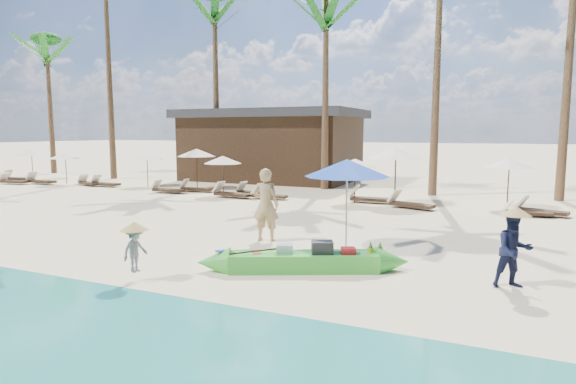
% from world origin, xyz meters
% --- Properties ---
extents(ground, '(240.00, 240.00, 0.00)m').
position_xyz_m(ground, '(0.00, 0.00, 0.00)').
color(ground, beige).
rests_on(ground, ground).
extents(wet_sand_strip, '(240.00, 4.50, 0.01)m').
position_xyz_m(wet_sand_strip, '(0.00, -5.00, 0.00)').
color(wet_sand_strip, tan).
rests_on(wet_sand_strip, ground).
extents(green_canoe, '(4.79, 2.46, 0.65)m').
position_xyz_m(green_canoe, '(1.28, -0.01, 0.22)').
color(green_canoe, green).
rests_on(green_canoe, ground).
extents(tourist, '(0.80, 0.60, 2.01)m').
position_xyz_m(tourist, '(-0.76, 2.22, 1.00)').
color(tourist, tan).
rests_on(tourist, ground).
extents(vendor_green, '(0.87, 0.79, 1.47)m').
position_xyz_m(vendor_green, '(5.38, 0.60, 0.74)').
color(vendor_green, '#131835').
rests_on(vendor_green, ground).
extents(vendor_yellow, '(0.39, 0.62, 0.91)m').
position_xyz_m(vendor_yellow, '(-1.57, -2.02, 0.64)').
color(vendor_yellow, gray).
rests_on(vendor_yellow, ground).
extents(blue_umbrella, '(2.15, 2.15, 2.31)m').
position_xyz_m(blue_umbrella, '(1.54, 2.21, 2.09)').
color(blue_umbrella, '#99999E').
rests_on(blue_umbrella, ground).
extents(resort_parasol_0, '(1.79, 1.79, 1.85)m').
position_xyz_m(resort_parasol_0, '(-21.81, 11.55, 1.66)').
color(resort_parasol_0, '#362416').
rests_on(resort_parasol_0, ground).
extents(lounger_0_left, '(1.81, 0.73, 0.60)m').
position_xyz_m(lounger_0_left, '(-21.85, 10.38, 0.20)').
color(lounger_0_left, '#362416').
rests_on(lounger_0_left, ground).
extents(lounger_0_right, '(1.77, 0.73, 0.58)m').
position_xyz_m(lounger_0_right, '(-20.44, 9.16, 0.19)').
color(lounger_0_right, '#362416').
rests_on(lounger_0_right, ground).
extents(resort_parasol_1, '(1.76, 1.76, 1.82)m').
position_xyz_m(resort_parasol_1, '(-17.66, 10.46, 1.64)').
color(resort_parasol_1, '#362416').
rests_on(resort_parasol_1, ground).
extents(lounger_1_left, '(1.85, 0.58, 0.63)m').
position_xyz_m(lounger_1_left, '(-19.05, 9.83, 0.21)').
color(lounger_1_left, '#362416').
rests_on(lounger_1_left, ground).
extents(lounger_1_right, '(1.70, 0.91, 0.55)m').
position_xyz_m(lounger_1_right, '(-15.86, 10.34, 0.18)').
color(lounger_1_right, '#362416').
rests_on(lounger_1_right, ground).
extents(resort_parasol_2, '(1.77, 1.77, 1.83)m').
position_xyz_m(resort_parasol_2, '(-12.72, 11.55, 1.65)').
color(resort_parasol_2, '#362416').
rests_on(resort_parasol_2, ground).
extents(lounger_2_left, '(1.72, 0.54, 0.58)m').
position_xyz_m(lounger_2_left, '(-14.75, 10.41, 0.19)').
color(lounger_2_left, '#362416').
rests_on(lounger_2_left, ground).
extents(resort_parasol_3, '(2.04, 2.04, 2.10)m').
position_xyz_m(resort_parasol_3, '(-9.57, 11.70, 1.89)').
color(resort_parasol_3, '#362416').
rests_on(resort_parasol_3, ground).
extents(lounger_3_left, '(1.72, 0.57, 0.58)m').
position_xyz_m(lounger_3_left, '(-9.86, 9.52, 0.19)').
color(lounger_3_left, '#362416').
rests_on(lounger_3_left, ground).
extents(lounger_3_right, '(1.73, 0.79, 0.57)m').
position_xyz_m(lounger_3_right, '(-8.85, 10.46, 0.19)').
color(lounger_3_right, '#362416').
rests_on(lounger_3_right, ground).
extents(resort_parasol_4, '(1.80, 1.80, 1.86)m').
position_xyz_m(resort_parasol_4, '(-6.90, 9.97, 1.67)').
color(resort_parasol_4, '#362416').
rests_on(resort_parasol_4, ground).
extents(lounger_4_left, '(1.91, 0.70, 0.64)m').
position_xyz_m(lounger_4_left, '(-6.14, 9.38, 0.21)').
color(lounger_4_left, '#362416').
rests_on(lounger_4_left, ground).
extents(lounger_4_right, '(1.73, 0.70, 0.57)m').
position_xyz_m(lounger_4_right, '(-5.57, 10.34, 0.19)').
color(lounger_4_right, '#362416').
rests_on(lounger_4_right, ground).
extents(resort_parasol_5, '(1.80, 1.80, 1.86)m').
position_xyz_m(resort_parasol_5, '(-0.56, 10.23, 1.67)').
color(resort_parasol_5, '#362416').
rests_on(resort_parasol_5, ground).
extents(lounger_5_left, '(1.68, 0.65, 0.56)m').
position_xyz_m(lounger_5_left, '(-4.39, 9.60, 0.19)').
color(lounger_5_left, '#362416').
rests_on(lounger_5_left, ground).
extents(resort_parasol_6, '(2.27, 2.27, 2.34)m').
position_xyz_m(resort_parasol_6, '(1.08, 10.51, 2.11)').
color(resort_parasol_6, '#362416').
rests_on(resort_parasol_6, ground).
extents(lounger_6_left, '(1.93, 0.67, 0.65)m').
position_xyz_m(lounger_6_left, '(0.04, 10.35, 0.22)').
color(lounger_6_left, '#362416').
rests_on(lounger_6_left, ground).
extents(lounger_6_right, '(1.90, 1.09, 0.62)m').
position_xyz_m(lounger_6_right, '(1.84, 9.54, 0.21)').
color(lounger_6_right, '#362416').
rests_on(lounger_6_right, ground).
extents(resort_parasol_7, '(1.91, 1.91, 1.97)m').
position_xyz_m(resort_parasol_7, '(5.36, 11.25, 1.78)').
color(resort_parasol_7, '#362416').
rests_on(resort_parasol_7, ground).
extents(lounger_7_left, '(1.65, 0.62, 0.55)m').
position_xyz_m(lounger_7_left, '(5.93, 9.40, 0.18)').
color(lounger_7_left, '#362416').
rests_on(lounger_7_left, ground).
extents(lounger_7_right, '(1.79, 1.02, 0.58)m').
position_xyz_m(lounger_7_right, '(6.42, 9.92, 0.19)').
color(lounger_7_right, '#362416').
rests_on(lounger_7_right, ground).
extents(palm_0, '(2.08, 2.08, 9.90)m').
position_xyz_m(palm_0, '(-24.62, 15.48, 8.11)').
color(palm_0, brown).
rests_on(palm_0, ground).
extents(palm_1, '(2.08, 2.08, 13.60)m').
position_xyz_m(palm_1, '(-17.59, 14.06, 10.82)').
color(palm_1, brown).
rests_on(palm_1, ground).
extents(palm_2, '(2.08, 2.08, 11.33)m').
position_xyz_m(palm_2, '(-10.45, 15.08, 9.18)').
color(palm_2, brown).
rests_on(palm_2, ground).
extents(palm_3, '(2.08, 2.08, 10.52)m').
position_xyz_m(palm_3, '(-3.36, 14.27, 8.58)').
color(palm_3, brown).
rests_on(palm_3, ground).
extents(pavilion_west, '(10.80, 6.60, 4.30)m').
position_xyz_m(pavilion_west, '(-8.00, 17.50, 2.19)').
color(pavilion_west, '#362416').
rests_on(pavilion_west, ground).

